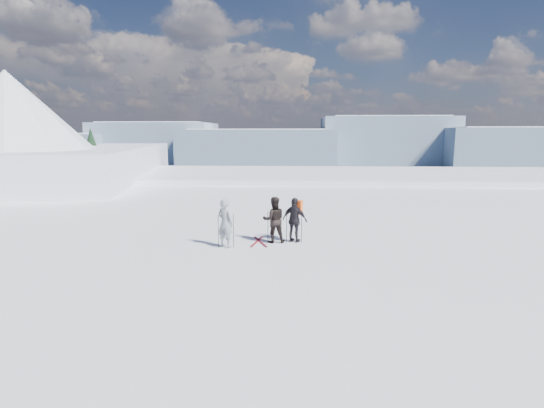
{
  "coord_description": "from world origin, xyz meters",
  "views": [
    {
      "loc": [
        -1.3,
        -12.63,
        4.33
      ],
      "look_at": [
        -2.13,
        3.0,
        1.73
      ],
      "focal_mm": 28.0,
      "sensor_mm": 36.0,
      "label": 1
    }
  ],
  "objects_px": {
    "skier_grey": "(225,223)",
    "skier_dark": "(274,220)",
    "skier_pack": "(295,220)",
    "skis_loose": "(259,242)"
  },
  "relations": [
    {
      "from": "skier_pack",
      "to": "skier_dark",
      "type": "bearing_deg",
      "value": 32.49
    },
    {
      "from": "skier_grey",
      "to": "skis_loose",
      "type": "bearing_deg",
      "value": -115.27
    },
    {
      "from": "skier_grey",
      "to": "skis_loose",
      "type": "relative_size",
      "value": 1.12
    },
    {
      "from": "skier_dark",
      "to": "skier_pack",
      "type": "distance_m",
      "value": 0.84
    },
    {
      "from": "skier_pack",
      "to": "skis_loose",
      "type": "xyz_separation_m",
      "value": [
        -1.46,
        -0.09,
        -0.89
      ]
    },
    {
      "from": "skier_dark",
      "to": "skier_pack",
      "type": "relative_size",
      "value": 1.03
    },
    {
      "from": "skier_grey",
      "to": "skier_pack",
      "type": "height_order",
      "value": "skier_grey"
    },
    {
      "from": "skier_dark",
      "to": "skier_grey",
      "type": "bearing_deg",
      "value": 14.67
    },
    {
      "from": "skis_loose",
      "to": "skier_grey",
      "type": "bearing_deg",
      "value": -145.56
    },
    {
      "from": "skier_grey",
      "to": "skier_dark",
      "type": "relative_size",
      "value": 1.02
    }
  ]
}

